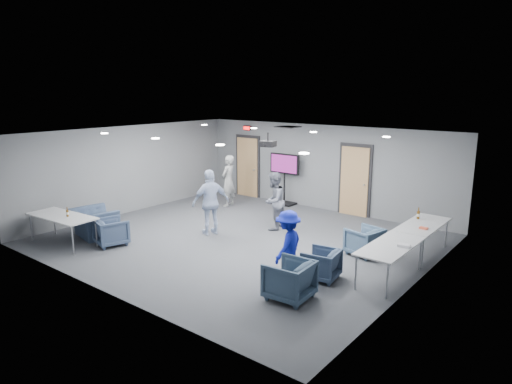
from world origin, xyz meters
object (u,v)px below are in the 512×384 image
Objects in this scene: person_d at (288,245)px; chair_right_a at (364,241)px; chair_front_a at (111,232)px; table_right_b at (391,247)px; person_a at (228,181)px; person_b at (274,201)px; table_right_a at (423,226)px; bottle_front at (67,213)px; person_c at (211,202)px; projector at (268,144)px; chair_right_c at (289,280)px; chair_front_b at (95,223)px; chair_right_b at (321,264)px; table_front_left at (62,217)px; bottle_right at (418,215)px; tv_stand at (284,176)px.

chair_right_a is (0.64, 2.22, -0.38)m from person_d.
chair_right_a is at bearing -132.35° from chair_front_a.
table_right_b is at bearing 58.68° from chair_right_a.
person_a reaches higher than table_right_b.
table_right_a is (3.86, 0.59, -0.11)m from person_b.
bottle_front is at bearing -45.67° from person_b.
chair_right_a is 1.47m from table_right_b.
projector is (1.08, 1.05, 1.53)m from person_c.
person_d is 2.34m from chair_right_a.
person_b is at bearing 57.54° from person_a.
person_b is 1.64m from projector.
table_right_b is 7.85× the size of bottle_front.
person_a is 6.14m from person_d.
chair_right_c is (2.76, -3.29, -0.43)m from person_b.
person_d is 1.77× the size of chair_right_c.
person_c reaches higher than chair_front_b.
chair_right_b is (0.56, 0.39, -0.40)m from person_d.
person_a is at bearing -129.71° from chair_right_b.
chair_right_a is (2.84, -0.31, -0.47)m from person_b.
table_right_b is at bearing -151.78° from chair_front_b.
table_front_left is (-6.16, -2.10, 0.38)m from chair_right_b.
chair_front_a is (-2.39, -3.54, -0.46)m from person_b.
person_c reaches higher than chair_right_b.
chair_front_b is 0.60× the size of table_right_a.
person_d is 3.74m from bottle_right.
bottle_right is 5.26m from tv_stand.
tv_stand is 3.48m from projector.
bottle_front is (-5.96, -2.06, 0.51)m from chair_right_b.
person_b is 0.91× the size of person_c.
table_front_left is at bearing -82.45° from person_d.
chair_right_c is (3.81, -1.91, -0.51)m from person_c.
table_front_left is at bearing 123.63° from table_right_a.
chair_right_a is at bearing 28.54° from table_front_left.
person_b is at bearing 98.72° from table_right_a.
bottle_right is at bearing 148.16° from person_d.
bottle_right is at bearing 34.46° from table_right_a.
chair_front_a is 1.15m from bottle_front.
chair_right_b is 0.37× the size of table_right_a.
projector is at bearing 103.52° from table_right_a.
table_right_a reaches higher than chair_right_a.
chair_right_a is at bearing 45.66° from table_right_b.
bottle_front is 0.55× the size of projector.
chair_front_a is at bearing -42.38° from person_b.
table_front_left reaches higher than chair_right_b.
person_c reaches higher than person_d.
chair_right_a is 3.01× the size of bottle_front.
chair_right_b is at bearing 127.08° from table_right_b.
bottle_right is at bearing 5.74° from projector.
tv_stand reaches higher than person_a.
tv_stand is (2.01, 6.75, 0.28)m from table_front_left.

